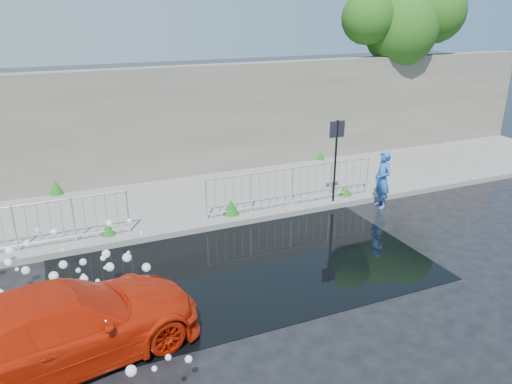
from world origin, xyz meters
TOP-DOWN VIEW (x-y plane):
  - ground at (0.00, 0.00)m, footprint 90.00×90.00m
  - pavement at (0.00, 5.00)m, footprint 30.00×4.00m
  - curb at (0.00, 3.00)m, footprint 30.00×0.25m
  - retaining_wall at (0.00, 7.20)m, footprint 30.00×0.60m
  - puddle at (0.50, 1.00)m, footprint 8.00×5.00m
  - sign_post at (4.20, 3.10)m, footprint 0.45×0.06m
  - tree at (9.74, 7.41)m, footprint 5.12×2.73m
  - railing_left at (-4.00, 3.35)m, footprint 5.05×0.05m
  - railing_right at (3.00, 3.35)m, footprint 5.05×0.05m
  - weeds at (-0.37, 4.54)m, footprint 12.17×3.93m
  - water_spray at (-3.40, 0.42)m, footprint 3.66×5.62m
  - red_car at (-3.28, -0.88)m, footprint 4.75×2.70m
  - person at (5.42, 2.53)m, footprint 0.45×0.63m

SIDE VIEW (x-z plane):
  - ground at x=0.00m, z-range 0.00..0.00m
  - puddle at x=0.50m, z-range 0.00..0.01m
  - pavement at x=0.00m, z-range 0.00..0.15m
  - curb at x=0.00m, z-range 0.00..0.16m
  - weeds at x=-0.37m, z-range 0.12..0.54m
  - red_car at x=-3.28m, z-range 0.00..1.30m
  - water_spray at x=-3.40m, z-range 0.19..1.27m
  - railing_left at x=-4.00m, z-range 0.19..1.29m
  - railing_right at x=3.00m, z-range 0.19..1.29m
  - person at x=5.42m, z-range 0.00..1.63m
  - sign_post at x=4.20m, z-range 0.47..2.97m
  - retaining_wall at x=0.00m, z-range 0.15..3.65m
  - tree at x=9.74m, z-range 1.64..8.01m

